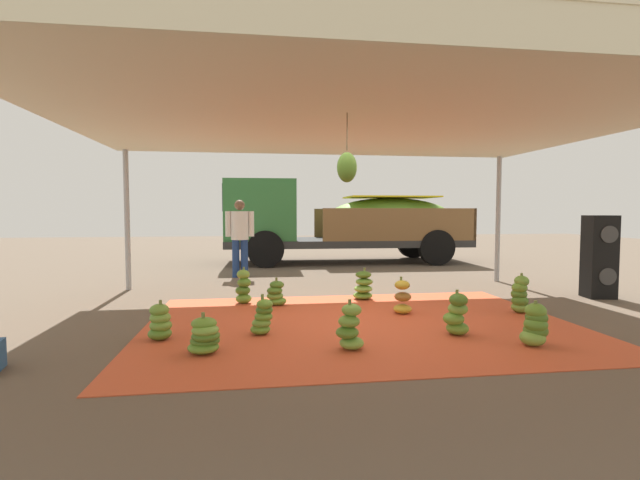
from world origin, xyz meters
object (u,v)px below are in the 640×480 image
object	(u,v)px
banana_bunch_3	(363,286)
cargo_truck_main	(340,221)
worker_0	(240,232)
speaker_stack	(599,257)
banana_bunch_0	(205,336)
banana_bunch_1	(263,318)
banana_bunch_7	(160,323)
banana_bunch_4	(350,328)
banana_bunch_6	(520,295)
banana_bunch_10	(457,315)
banana_bunch_5	(535,326)
banana_bunch_8	(403,298)
banana_bunch_9	(243,288)
banana_bunch_2	(276,294)

from	to	relation	value
banana_bunch_3	cargo_truck_main	distance (m)	5.94
worker_0	speaker_stack	bearing A→B (deg)	-28.75
banana_bunch_0	worker_0	size ratio (longest dim) A/B	0.26
banana_bunch_1	banana_bunch_3	xyz separation A→B (m)	(1.74, 2.00, 0.02)
banana_bunch_7	speaker_stack	world-z (taller)	speaker_stack
banana_bunch_4	banana_bunch_0	bearing A→B (deg)	176.83
banana_bunch_6	banana_bunch_10	size ratio (longest dim) A/B	1.06
cargo_truck_main	speaker_stack	xyz separation A→B (m)	(3.44, -6.20, -0.52)
banana_bunch_5	banana_bunch_3	bearing A→B (deg)	113.33
banana_bunch_8	banana_bunch_9	bearing A→B (deg)	154.78
banana_bunch_1	banana_bunch_2	size ratio (longest dim) A/B	1.09
banana_bunch_0	banana_bunch_8	xyz separation A→B (m)	(2.67, 1.52, 0.05)
banana_bunch_0	banana_bunch_10	world-z (taller)	banana_bunch_10
banana_bunch_7	banana_bunch_8	xyz separation A→B (m)	(3.24, 0.92, 0.03)
banana_bunch_5	worker_0	bearing A→B (deg)	119.76
banana_bunch_1	worker_0	xyz separation A→B (m)	(-0.42, 5.06, 0.82)
banana_bunch_4	banana_bunch_8	bearing A→B (deg)	54.92
banana_bunch_7	cargo_truck_main	bearing A→B (deg)	65.39
banana_bunch_4	cargo_truck_main	world-z (taller)	cargo_truck_main
banana_bunch_10	banana_bunch_4	bearing A→B (deg)	-164.77
banana_bunch_1	banana_bunch_6	bearing A→B (deg)	9.73
banana_bunch_8	cargo_truck_main	world-z (taller)	cargo_truck_main
banana_bunch_10	banana_bunch_5	bearing A→B (deg)	-38.51
banana_bunch_2	cargo_truck_main	distance (m)	6.57
banana_bunch_7	speaker_stack	distance (m)	7.26
banana_bunch_0	cargo_truck_main	world-z (taller)	cargo_truck_main
banana_bunch_4	banana_bunch_7	bearing A→B (deg)	162.04
banana_bunch_1	banana_bunch_2	world-z (taller)	banana_bunch_1
worker_0	banana_bunch_1	bearing A→B (deg)	-85.30
speaker_stack	banana_bunch_10	bearing A→B (deg)	-150.63
cargo_truck_main	banana_bunch_0	bearing A→B (deg)	-109.73
banana_bunch_4	banana_bunch_7	size ratio (longest dim) A/B	1.17
banana_bunch_3	banana_bunch_8	xyz separation A→B (m)	(0.31, -1.15, 0.00)
banana_bunch_2	banana_bunch_3	xyz separation A→B (m)	(1.50, 0.30, 0.04)
banana_bunch_3	banana_bunch_10	world-z (taller)	banana_bunch_10
banana_bunch_6	banana_bunch_8	size ratio (longest dim) A/B	1.09
banana_bunch_8	cargo_truck_main	distance (m)	7.05
banana_bunch_8	banana_bunch_10	size ratio (longest dim) A/B	0.98
worker_0	cargo_truck_main	bearing A→B (deg)	44.14
banana_bunch_8	banana_bunch_3	bearing A→B (deg)	104.98
banana_bunch_1	banana_bunch_10	size ratio (longest dim) A/B	0.88
banana_bunch_2	banana_bunch_1	bearing A→B (deg)	-98.15
banana_bunch_5	banana_bunch_8	distance (m)	2.00
banana_bunch_10	banana_bunch_3	bearing A→B (deg)	103.75
banana_bunch_4	cargo_truck_main	size ratio (longest dim) A/B	0.08
banana_bunch_6	banana_bunch_9	world-z (taller)	banana_bunch_9
banana_bunch_3	banana_bunch_4	size ratio (longest dim) A/B	0.99
banana_bunch_4	banana_bunch_5	xyz separation A→B (m)	(2.07, -0.16, -0.00)
banana_bunch_5	banana_bunch_6	distance (m)	1.74
banana_bunch_0	banana_bunch_4	distance (m)	1.55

